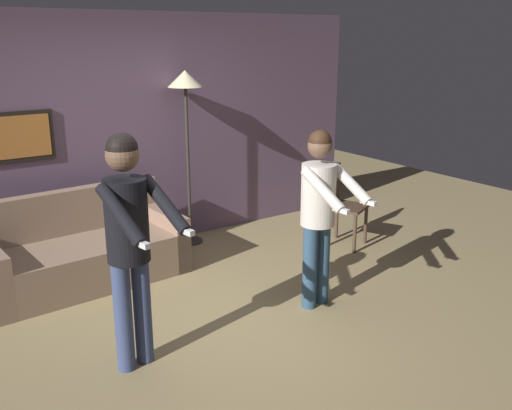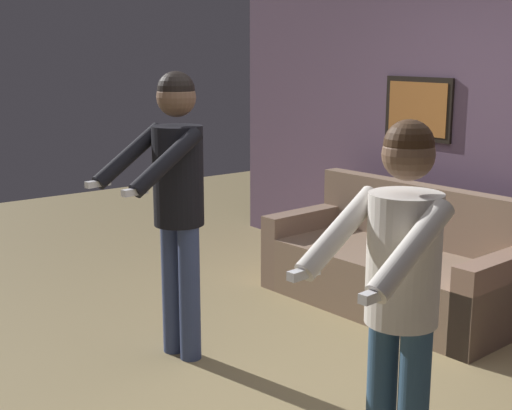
% 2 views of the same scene
% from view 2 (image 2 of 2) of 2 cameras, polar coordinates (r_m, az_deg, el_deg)
% --- Properties ---
extents(ground_plane, '(12.00, 12.00, 0.00)m').
position_cam_2_polar(ground_plane, '(4.10, 4.10, -14.62)').
color(ground_plane, '#9E8A5C').
extents(couch, '(1.95, 0.96, 0.87)m').
position_cam_2_polar(couch, '(5.34, 10.98, -5.05)').
color(couch, '#90755E').
rests_on(couch, ground_plane).
extents(person_standing_left, '(0.50, 0.69, 1.74)m').
position_cam_2_polar(person_standing_left, '(4.22, -6.42, 1.32)').
color(person_standing_left, '#3B4976').
rests_on(person_standing_left, ground_plane).
extents(person_standing_right, '(0.47, 0.65, 1.59)m').
position_cam_2_polar(person_standing_right, '(2.94, 11.46, -5.88)').
color(person_standing_right, '#2F4E6C').
rests_on(person_standing_right, ground_plane).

